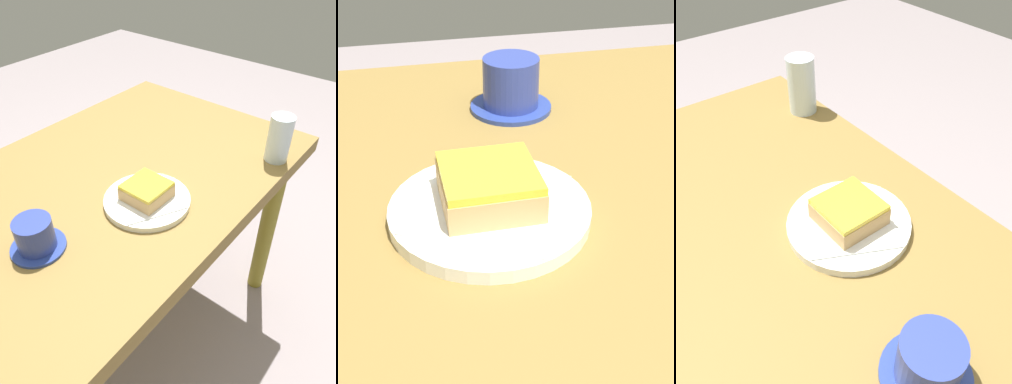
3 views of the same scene
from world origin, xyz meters
The scene contains 6 objects.
table centered at (0.00, 0.00, 0.65)m, with size 1.08×0.75×0.75m.
plate_glazed_square centered at (-0.05, -0.15, 0.76)m, with size 0.22×0.22×0.02m, color white.
napkin_glazed_square centered at (-0.05, -0.15, 0.77)m, with size 0.15×0.15×0.00m, color white.
donut_glazed_square centered at (-0.05, -0.15, 0.79)m, with size 0.10×0.10×0.04m.
water_glass centered at (0.34, -0.32, 0.82)m, with size 0.07×0.07×0.14m, color silver.
coffee_cup centered at (-0.32, -0.07, 0.79)m, with size 0.12×0.12×0.08m.
Camera 3 is at (-0.43, 0.16, 1.28)m, focal length 37.46 mm.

